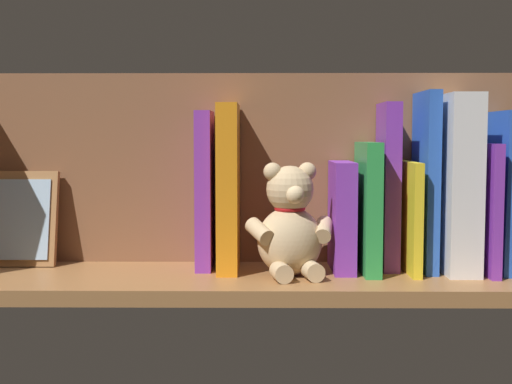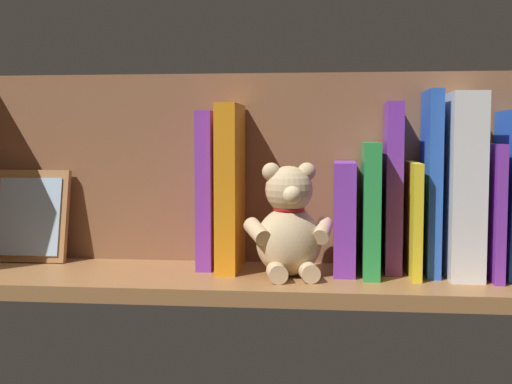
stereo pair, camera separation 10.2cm
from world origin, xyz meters
TOP-DOWN VIEW (x-y plane):
  - ground_plane at (0.00, 0.00)cm, footprint 96.96×24.19cm
  - shelf_back_panel at (0.00, -9.85)cm, footprint 96.96×1.50cm
  - book_1 at (-36.85, -2.51)cm, footprint 3.19×12.37cm
  - book_2 at (-33.71, -1.62)cm, footprint 1.37×14.15cm
  - dictionary_thick_white at (-29.70, -1.95)cm, footprint 4.68×13.29cm
  - book_3 at (-25.44, -3.05)cm, footprint 1.89×11.30cm
  - book_4 at (-22.84, -1.96)cm, footprint 1.36×13.48cm
  - book_5 at (-20.00, -4.07)cm, footprint 2.40×9.25cm
  - book_6 at (-16.64, -1.89)cm, footprint 2.36×13.61cm
  - book_7 at (-12.91, -2.71)cm, footprint 3.14×11.98cm
  - teddy_bear at (-4.96, 1.64)cm, footprint 13.04×11.82cm
  - book_8 at (4.17, -2.66)cm, footprint 3.06×12.08cm
  - book_9 at (7.85, -4.09)cm, footprint 2.34×9.21cm
  - picture_frame_leaning at (37.33, -6.07)cm, footprint 12.30×4.60cm

SIDE VIEW (x-z plane):
  - ground_plane at x=0.00cm, z-range -2.20..0.00cm
  - teddy_bear at x=-4.96cm, z-range -0.98..15.43cm
  - picture_frame_leaning at x=37.33cm, z-range -0.14..14.72cm
  - book_7 at x=-12.91cm, z-range 0.00..16.37cm
  - book_4 at x=-22.84cm, z-range 0.00..16.41cm
  - book_2 at x=-33.71cm, z-range 0.00..19.11cm
  - book_6 at x=-16.64cm, z-range 0.00..19.29cm
  - book_1 at x=-36.85cm, z-range -0.02..23.85cm
  - book_9 at x=7.85cm, z-range 0.00..23.94cm
  - book_8 at x=4.17cm, z-range 0.00..24.96cm
  - book_5 at x=-20.00cm, z-range 0.00..25.18cm
  - dictionary_thick_white at x=-29.70cm, z-range 0.00..26.32cm
  - book_3 at x=-25.44cm, z-range 0.00..26.79cm
  - shelf_back_panel at x=0.00cm, z-range 0.00..30.07cm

